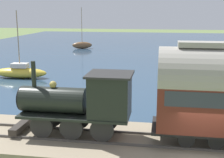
{
  "coord_description": "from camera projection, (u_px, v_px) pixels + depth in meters",
  "views": [
    {
      "loc": [
        -13.12,
        2.02,
        6.82
      ],
      "look_at": [
        6.01,
        5.14,
        2.5
      ],
      "focal_mm": 50.0,
      "sensor_mm": 36.0,
      "label": 1
    }
  ],
  "objects": [
    {
      "name": "harbor_water",
      "position": [
        174.0,
        48.0,
        56.23
      ],
      "size": [
        80.0,
        80.0,
        0.01
      ],
      "color": "#2D4760",
      "rests_on": "ground"
    },
    {
      "name": "rail_embankment",
      "position": [
        202.0,
        149.0,
        14.93
      ],
      "size": [
        5.0,
        56.0,
        0.67
      ],
      "color": "gray",
      "rests_on": "ground"
    },
    {
      "name": "steam_locomotive",
      "position": [
        83.0,
        100.0,
        15.37
      ],
      "size": [
        2.09,
        6.07,
        3.68
      ],
      "color": "black",
      "rests_on": "rail_embankment"
    },
    {
      "name": "sailboat_brown",
      "position": [
        82.0,
        45.0,
        55.82
      ],
      "size": [
        2.23,
        3.7,
        7.24
      ],
      "rotation": [
        0.0,
        0.0,
        0.34
      ],
      "color": "brown",
      "rests_on": "harbor_water"
    },
    {
      "name": "sailboat_yellow",
      "position": [
        20.0,
        72.0,
        31.81
      ],
      "size": [
        1.85,
        5.6,
        6.76
      ],
      "rotation": [
        0.0,
        0.0,
        0.04
      ],
      "color": "gold",
      "rests_on": "harbor_water"
    },
    {
      "name": "rowboat_off_pier",
      "position": [
        109.0,
        100.0,
        23.34
      ],
      "size": [
        1.74,
        2.6,
        0.37
      ],
      "rotation": [
        0.0,
        0.0,
        0.37
      ],
      "color": "beige",
      "rests_on": "harbor_water"
    },
    {
      "name": "rowboat_mid_harbor",
      "position": [
        32.0,
        95.0,
        24.67
      ],
      "size": [
        2.3,
        2.12,
        0.36
      ],
      "rotation": [
        0.0,
        0.0,
        0.88
      ],
      "color": "silver",
      "rests_on": "harbor_water"
    },
    {
      "name": "rowboat_near_shore",
      "position": [
        219.0,
        119.0,
        19.26
      ],
      "size": [
        2.87,
        2.5,
        0.4
      ],
      "rotation": [
        0.0,
        0.0,
        -0.93
      ],
      "color": "#B7B2A3",
      "rests_on": "harbor_water"
    }
  ]
}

